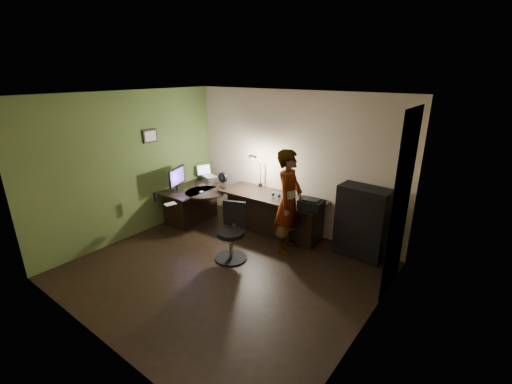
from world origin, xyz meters
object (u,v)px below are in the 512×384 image
Objects in this scene: desk_right at (272,214)px; office_chair at (231,233)px; monitor at (177,183)px; person at (289,202)px; desk_left at (192,204)px; cabinet at (362,222)px.

office_chair reaches higher than desk_right.
office_chair is at bearing -91.24° from desk_right.
monitor is 2.40m from person.
desk_left is at bearing 135.32° from office_chair.
office_chair is at bearing -25.13° from desk_left.
person is (2.36, 0.45, 0.01)m from monitor.
person is at bearing -33.86° from desk_right.
desk_right is (1.67, 0.51, 0.03)m from desk_left.
cabinet is 2.23× the size of monitor.
person is (0.58, 0.85, 0.43)m from office_chair.
cabinet is (1.69, 0.21, 0.23)m from desk_right.
desk_left is 3.45m from cabinet.
office_chair is at bearing -136.49° from cabinet.
desk_right is 2.17× the size of office_chair.
person is (0.60, -0.37, 0.52)m from desk_right.
office_chair is 0.53× the size of person.
desk_left is 2.34m from person.
desk_left is at bearing -165.01° from cabinet.
cabinet is 1.27m from person.
office_chair is 1.12m from person.
desk_left is 0.69× the size of person.
monitor is 0.57× the size of office_chair.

